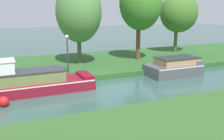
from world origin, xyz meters
TOP-DOWN VIEW (x-y plane):
  - ground_plane at (0.00, 0.00)m, footprint 120.00×120.00m
  - riverbank_far at (0.00, 7.00)m, footprint 72.00×10.00m
  - slate_barge at (6.04, 1.20)m, footprint 4.15×2.33m
  - maroon_narrowboat at (-4.61, 1.20)m, footprint 7.16×2.21m
  - willow_tree_left at (0.01, 6.50)m, footprint 3.72×4.74m
  - willow_tree_centre at (5.60, 5.95)m, footprint 3.67×4.22m
  - willow_tree_right at (11.60, 8.10)m, footprint 4.26×3.48m
  - lamp_post at (-1.77, 3.60)m, footprint 0.24×0.24m
  - mooring_post_near at (7.16, 2.32)m, footprint 0.15×0.15m
  - channel_buoy at (-6.33, -0.63)m, footprint 0.55×0.55m

SIDE VIEW (x-z plane):
  - ground_plane at x=0.00m, z-range 0.00..0.00m
  - riverbank_far at x=0.00m, z-range 0.00..0.40m
  - channel_buoy at x=-6.33m, z-range 0.00..0.55m
  - slate_barge at x=6.04m, z-range -0.06..1.33m
  - maroon_narrowboat at x=-4.61m, z-range -0.42..1.73m
  - mooring_post_near at x=7.16m, z-range 0.40..1.01m
  - lamp_post at x=-1.77m, z-range 0.77..3.58m
  - willow_tree_right at x=11.60m, z-range 1.45..7.76m
  - willow_tree_left at x=0.01m, z-range 1.31..8.28m
  - willow_tree_centre at x=5.60m, z-range 1.73..9.32m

